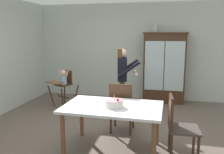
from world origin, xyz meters
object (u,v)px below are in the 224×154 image
object	(u,v)px
dining_chair_right_end	(177,123)
high_chair_with_toddler	(63,82)
china_cabinet	(164,68)
dining_chair_far_side	(121,104)
ceramic_vase	(155,28)
birthday_cake	(114,103)
dining_table	(113,111)
adult_person	(122,74)

from	to	relation	value
dining_chair_right_end	high_chair_with_toddler	bearing A→B (deg)	50.47
china_cabinet	dining_chair_far_side	size ratio (longest dim) A/B	1.97
china_cabinet	dining_chair_right_end	bearing A→B (deg)	-85.71
ceramic_vase	birthday_cake	bearing A→B (deg)	-98.51
birthday_cake	dining_chair_far_side	world-z (taller)	dining_chair_far_side
dining_table	adult_person	bearing A→B (deg)	94.96
ceramic_vase	dining_chair_right_end	world-z (taller)	ceramic_vase
birthday_cake	dining_chair_far_side	xyz separation A→B (m)	(-0.02, 0.74, -0.24)
high_chair_with_toddler	dining_table	world-z (taller)	high_chair_with_toddler
dining_table	birthday_cake	bearing A→B (deg)	-47.91
dining_chair_far_side	high_chair_with_toddler	bearing A→B (deg)	-35.78
ceramic_vase	dining_table	bearing A→B (deg)	-99.30
dining_table	high_chair_with_toddler	bearing A→B (deg)	131.11
dining_table	dining_chair_far_side	world-z (taller)	dining_chair_far_side
china_cabinet	dining_table	bearing A→B (deg)	-104.28
ceramic_vase	adult_person	xyz separation A→B (m)	(-0.63, -1.34, -1.04)
china_cabinet	dining_table	world-z (taller)	china_cabinet
china_cabinet	dining_chair_right_end	size ratio (longest dim) A/B	1.97
dining_chair_far_side	birthday_cake	bearing A→B (deg)	92.37
high_chair_with_toddler	birthday_cake	bearing A→B (deg)	-22.78
high_chair_with_toddler	dining_chair_right_end	size ratio (longest dim) A/B	0.99
china_cabinet	adult_person	distance (m)	1.61
dining_chair_right_end	ceramic_vase	bearing A→B (deg)	6.33
dining_table	dining_chair_far_side	bearing A→B (deg)	88.83
dining_chair_right_end	dining_table	bearing A→B (deg)	85.46
ceramic_vase	dining_chair_right_end	xyz separation A→B (m)	(0.50, -3.01, -1.45)
dining_table	china_cabinet	bearing A→B (deg)	75.72
birthday_cake	china_cabinet	bearing A→B (deg)	76.56
dining_table	dining_chair_right_end	distance (m)	0.99
ceramic_vase	dining_chair_right_end	size ratio (longest dim) A/B	0.28
china_cabinet	adult_person	world-z (taller)	china_cabinet
high_chair_with_toddler	dining_chair_right_end	xyz separation A→B (m)	(2.72, -2.01, -0.10)
high_chair_with_toddler	dining_table	distance (m)	2.64
dining_chair_right_end	dining_chair_far_side	bearing A→B (deg)	50.30
ceramic_vase	dining_chair_far_side	world-z (taller)	ceramic_vase
high_chair_with_toddler	dining_chair_right_end	distance (m)	3.38
dining_table	birthday_cake	size ratio (longest dim) A/B	5.54
dining_table	dining_chair_far_side	size ratio (longest dim) A/B	1.62
high_chair_with_toddler	dining_chair_right_end	world-z (taller)	dining_chair_right_end
adult_person	dining_table	world-z (taller)	adult_person
china_cabinet	adult_person	size ratio (longest dim) A/B	1.24
ceramic_vase	dining_table	size ratio (longest dim) A/B	0.17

